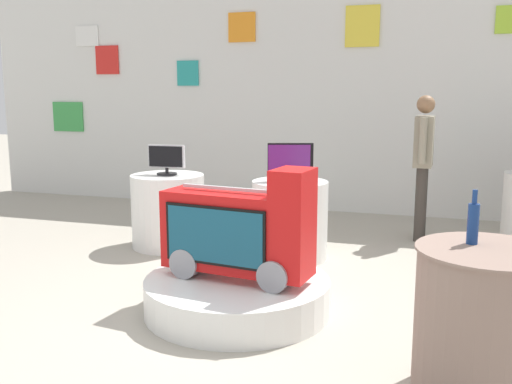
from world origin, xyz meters
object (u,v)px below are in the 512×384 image
at_px(shopper_browsing_near_truck, 423,156).
at_px(tv_on_left_rear, 166,160).
at_px(main_display_pedestal, 237,295).
at_px(display_pedestal_left_rear, 168,211).
at_px(bottle_on_side_table, 473,222).
at_px(novelty_firetruck_tv, 239,234).
at_px(tv_on_right_rear, 290,161).
at_px(display_pedestal_right_rear, 290,220).
at_px(side_table_round, 484,323).

bearing_deg(shopper_browsing_near_truck, tv_on_left_rear, -156.78).
distance_m(main_display_pedestal, tv_on_left_rear, 2.22).
distance_m(display_pedestal_left_rear, bottle_on_side_table, 3.76).
height_order(novelty_firetruck_tv, tv_on_right_rear, tv_on_right_rear).
distance_m(display_pedestal_right_rear, shopper_browsing_near_truck, 1.80).
bearing_deg(tv_on_right_rear, shopper_browsing_near_truck, 42.95).
xyz_separation_m(side_table_round, shopper_browsing_near_truck, (-0.41, 3.47, 0.53)).
bearing_deg(side_table_round, main_display_pedestal, 155.49).
relative_size(bottle_on_side_table, shopper_browsing_near_truck, 0.19).
bearing_deg(tv_on_left_rear, novelty_firetruck_tv, -49.07).
height_order(tv_on_right_rear, side_table_round, tv_on_right_rear).
distance_m(main_display_pedestal, display_pedestal_left_rear, 2.08).
distance_m(display_pedestal_right_rear, bottle_on_side_table, 2.78).
height_order(novelty_firetruck_tv, tv_on_left_rear, novelty_firetruck_tv).
height_order(main_display_pedestal, display_pedestal_left_rear, display_pedestal_left_rear).
distance_m(tv_on_right_rear, shopper_browsing_near_truck, 1.71).
xyz_separation_m(display_pedestal_left_rear, shopper_browsing_near_truck, (2.63, 1.12, 0.56)).
xyz_separation_m(tv_on_left_rear, side_table_round, (3.04, -2.34, -0.53)).
xyz_separation_m(novelty_firetruck_tv, tv_on_left_rear, (-1.36, 1.57, 0.34)).
bearing_deg(display_pedestal_left_rear, shopper_browsing_near_truck, 23.15).
xyz_separation_m(display_pedestal_right_rear, side_table_round, (1.67, -2.30, 0.04)).
distance_m(novelty_firetruck_tv, side_table_round, 1.86).
xyz_separation_m(tv_on_right_rear, shopper_browsing_near_truck, (1.25, 1.17, -0.04)).
bearing_deg(bottle_on_side_table, tv_on_left_rear, 142.72).
relative_size(main_display_pedestal, bottle_on_side_table, 4.70).
bearing_deg(shopper_browsing_near_truck, main_display_pedestal, -115.59).
xyz_separation_m(display_pedestal_left_rear, bottle_on_side_table, (2.96, -2.25, 0.57)).
relative_size(novelty_firetruck_tv, display_pedestal_left_rear, 1.50).
xyz_separation_m(novelty_firetruck_tv, display_pedestal_right_rear, (0.01, 1.54, -0.22)).
xyz_separation_m(main_display_pedestal, tv_on_right_rear, (0.03, 1.52, 0.87)).
height_order(novelty_firetruck_tv, display_pedestal_left_rear, novelty_firetruck_tv).
relative_size(main_display_pedestal, side_table_round, 1.68).
relative_size(display_pedestal_right_rear, bottle_on_side_table, 2.60).
relative_size(novelty_firetruck_tv, display_pedestal_right_rear, 1.50).
distance_m(side_table_round, shopper_browsing_near_truck, 3.53).
relative_size(tv_on_right_rear, bottle_on_side_table, 1.46).
xyz_separation_m(tv_on_right_rear, bottle_on_side_table, (1.58, -2.21, -0.03)).
bearing_deg(side_table_round, shopper_browsing_near_truck, 96.82).
bearing_deg(display_pedestal_right_rear, shopper_browsing_near_truck, 42.88).
relative_size(display_pedestal_left_rear, side_table_round, 0.93).
distance_m(main_display_pedestal, side_table_round, 1.89).
xyz_separation_m(novelty_firetruck_tv, display_pedestal_left_rear, (-1.36, 1.58, -0.22)).
height_order(novelty_firetruck_tv, bottle_on_side_table, bottle_on_side_table).
distance_m(side_table_round, bottle_on_side_table, 0.55).
bearing_deg(novelty_firetruck_tv, tv_on_right_rear, 89.53).
relative_size(novelty_firetruck_tv, bottle_on_side_table, 3.92).
height_order(tv_on_left_rear, bottle_on_side_table, bottle_on_side_table).
distance_m(main_display_pedestal, bottle_on_side_table, 1.95).
bearing_deg(main_display_pedestal, bottle_on_side_table, -23.09).
height_order(novelty_firetruck_tv, shopper_browsing_near_truck, shopper_browsing_near_truck).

